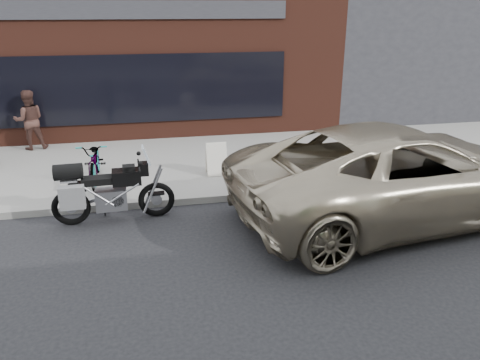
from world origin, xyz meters
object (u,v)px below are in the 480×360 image
at_px(sandwich_sign, 216,158).
at_px(bicycle_front, 95,161).
at_px(minivan, 399,173).
at_px(motorcycle, 105,191).
at_px(cafe_patron_left, 29,120).

bearing_deg(sandwich_sign, bicycle_front, 178.88).
bearing_deg(minivan, bicycle_front, 56.38).
distance_m(minivan, sandwich_sign, 4.29).
distance_m(minivan, bicycle_front, 6.66).
xyz_separation_m(minivan, bicycle_front, (-6.00, 2.88, -0.28)).
bearing_deg(motorcycle, bicycle_front, 97.21).
height_order(bicycle_front, cafe_patron_left, cafe_patron_left).
height_order(motorcycle, cafe_patron_left, cafe_patron_left).
bearing_deg(sandwich_sign, cafe_patron_left, 146.45).
distance_m(motorcycle, minivan, 5.73).
height_order(sandwich_sign, cafe_patron_left, cafe_patron_left).
relative_size(bicycle_front, sandwich_sign, 2.41).
distance_m(sandwich_sign, cafe_patron_left, 5.78).
xyz_separation_m(motorcycle, minivan, (5.65, -0.91, 0.29)).
bearing_deg(cafe_patron_left, bicycle_front, 110.68).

